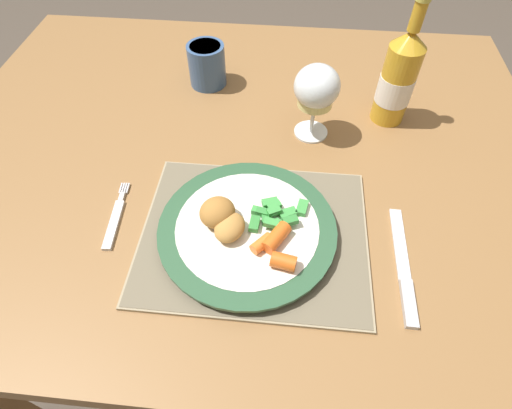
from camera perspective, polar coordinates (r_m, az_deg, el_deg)
The scene contains 12 objects.
ground_plane at distance 1.37m, azimuth -1.28°, elevation -14.95°, with size 6.00×6.00×0.00m, color #4C4238.
dining_table at distance 0.82m, azimuth -2.07°, elevation 3.51°, with size 1.14×0.91×0.74m.
placemat at distance 0.61m, azimuth -0.27°, elevation -4.31°, with size 0.34×0.28×0.01m.
dinner_plate at distance 0.60m, azimuth -1.25°, elevation -3.60°, with size 0.27×0.27×0.02m.
breaded_croquettes at distance 0.58m, azimuth -4.89°, elevation -1.92°, with size 0.09×0.09×0.04m.
green_beans_pile at distance 0.60m, azimuth 2.85°, elevation -1.39°, with size 0.09×0.07×0.02m.
glazed_carrots at distance 0.56m, azimuth 2.85°, elevation -6.03°, with size 0.07×0.08×0.02m.
fork at distance 0.67m, azimuth -19.47°, elevation -2.01°, with size 0.03×0.13×0.01m.
table_knife at distance 0.62m, azimuth 20.42°, elevation -9.27°, with size 0.02×0.20×0.01m.
wine_glass at distance 0.73m, azimuth 8.65°, elevation 15.89°, with size 0.08×0.08×0.14m.
bottle at distance 0.80m, azimuth 19.62°, elevation 16.57°, with size 0.06×0.06×0.24m.
drinking_cup at distance 0.89m, azimuth -7.04°, elevation 19.29°, with size 0.08×0.08×0.09m.
Camera 1 is at (0.08, -0.55, 1.25)m, focal length 28.00 mm.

